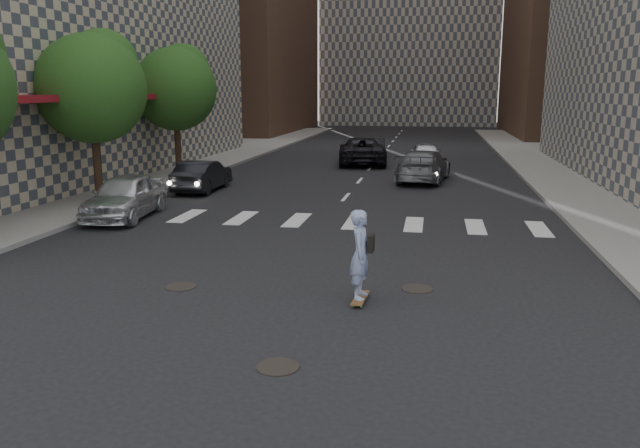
{
  "coord_description": "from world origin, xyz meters",
  "views": [
    {
      "loc": [
        3.54,
        -11.58,
        4.37
      ],
      "look_at": [
        0.98,
        2.53,
        1.3
      ],
      "focal_mm": 35.0,
      "sensor_mm": 36.0,
      "label": 1
    }
  ],
  "objects_px": {
    "traffic_car_c": "(362,151)",
    "traffic_car_e": "(374,147)",
    "tree_c": "(177,85)",
    "silver_sedan": "(125,196)",
    "traffic_car_d": "(426,155)",
    "traffic_car_a": "(202,176)",
    "skateboarder": "(361,254)",
    "traffic_car_b": "(423,166)",
    "tree_b": "(94,83)"
  },
  "relations": [
    {
      "from": "skateboarder",
      "to": "traffic_car_c",
      "type": "relative_size",
      "value": 0.34
    },
    {
      "from": "silver_sedan",
      "to": "traffic_car_a",
      "type": "height_order",
      "value": "silver_sedan"
    },
    {
      "from": "traffic_car_b",
      "to": "skateboarder",
      "type": "bearing_deg",
      "value": 95.05
    },
    {
      "from": "traffic_car_c",
      "to": "traffic_car_e",
      "type": "distance_m",
      "value": 4.75
    },
    {
      "from": "traffic_car_b",
      "to": "traffic_car_c",
      "type": "xyz_separation_m",
      "value": [
        -3.79,
        6.68,
        0.05
      ]
    },
    {
      "from": "traffic_car_a",
      "to": "traffic_car_e",
      "type": "relative_size",
      "value": 1.07
    },
    {
      "from": "traffic_car_d",
      "to": "traffic_car_c",
      "type": "bearing_deg",
      "value": -16.42
    },
    {
      "from": "traffic_car_a",
      "to": "traffic_car_e",
      "type": "distance_m",
      "value": 17.34
    },
    {
      "from": "tree_c",
      "to": "traffic_car_c",
      "type": "xyz_separation_m",
      "value": [
        8.76,
        6.86,
        -3.83
      ]
    },
    {
      "from": "tree_c",
      "to": "silver_sedan",
      "type": "bearing_deg",
      "value": -77.2
    },
    {
      "from": "skateboarder",
      "to": "traffic_car_c",
      "type": "height_order",
      "value": "skateboarder"
    },
    {
      "from": "traffic_car_c",
      "to": "traffic_car_b",
      "type": "bearing_deg",
      "value": 111.92
    },
    {
      "from": "silver_sedan",
      "to": "skateboarder",
      "type": "bearing_deg",
      "value": -44.61
    },
    {
      "from": "tree_b",
      "to": "tree_c",
      "type": "relative_size",
      "value": 1.0
    },
    {
      "from": "traffic_car_d",
      "to": "traffic_car_e",
      "type": "distance_m",
      "value": 6.62
    },
    {
      "from": "traffic_car_a",
      "to": "traffic_car_d",
      "type": "relative_size",
      "value": 0.95
    },
    {
      "from": "tree_c",
      "to": "traffic_car_b",
      "type": "relative_size",
      "value": 1.24
    },
    {
      "from": "tree_c",
      "to": "traffic_car_e",
      "type": "xyz_separation_m",
      "value": [
        9.07,
        11.6,
        -4.0
      ]
    },
    {
      "from": "silver_sedan",
      "to": "traffic_car_d",
      "type": "height_order",
      "value": "silver_sedan"
    },
    {
      "from": "tree_c",
      "to": "traffic_car_d",
      "type": "relative_size",
      "value": 1.5
    },
    {
      "from": "tree_c",
      "to": "traffic_car_e",
      "type": "height_order",
      "value": "tree_c"
    },
    {
      "from": "traffic_car_b",
      "to": "traffic_car_d",
      "type": "height_order",
      "value": "traffic_car_b"
    },
    {
      "from": "traffic_car_e",
      "to": "traffic_car_d",
      "type": "bearing_deg",
      "value": 118.16
    },
    {
      "from": "tree_c",
      "to": "traffic_car_d",
      "type": "distance_m",
      "value": 14.45
    },
    {
      "from": "tree_c",
      "to": "silver_sedan",
      "type": "relative_size",
      "value": 1.46
    },
    {
      "from": "skateboarder",
      "to": "traffic_car_d",
      "type": "distance_m",
      "value": 24.23
    },
    {
      "from": "silver_sedan",
      "to": "traffic_car_d",
      "type": "distance_m",
      "value": 19.59
    },
    {
      "from": "silver_sedan",
      "to": "traffic_car_a",
      "type": "relative_size",
      "value": 1.09
    },
    {
      "from": "traffic_car_c",
      "to": "traffic_car_d",
      "type": "height_order",
      "value": "traffic_car_c"
    },
    {
      "from": "traffic_car_c",
      "to": "traffic_car_e",
      "type": "xyz_separation_m",
      "value": [
        0.31,
        4.73,
        -0.18
      ]
    },
    {
      "from": "silver_sedan",
      "to": "traffic_car_b",
      "type": "relative_size",
      "value": 0.85
    },
    {
      "from": "traffic_car_c",
      "to": "traffic_car_e",
      "type": "height_order",
      "value": "traffic_car_c"
    },
    {
      "from": "skateboarder",
      "to": "traffic_car_a",
      "type": "height_order",
      "value": "skateboarder"
    },
    {
      "from": "tree_c",
      "to": "traffic_car_c",
      "type": "bearing_deg",
      "value": 38.07
    },
    {
      "from": "traffic_car_e",
      "to": "tree_c",
      "type": "bearing_deg",
      "value": 48.25
    },
    {
      "from": "silver_sedan",
      "to": "traffic_car_e",
      "type": "bearing_deg",
      "value": 68.02
    },
    {
      "from": "skateboarder",
      "to": "traffic_car_b",
      "type": "bearing_deg",
      "value": 90.63
    },
    {
      "from": "skateboarder",
      "to": "traffic_car_c",
      "type": "distance_m",
      "value": 25.26
    },
    {
      "from": "skateboarder",
      "to": "traffic_car_e",
      "type": "distance_m",
      "value": 29.94
    },
    {
      "from": "tree_c",
      "to": "silver_sedan",
      "type": "xyz_separation_m",
      "value": [
        2.45,
        -10.81,
        -3.87
      ]
    },
    {
      "from": "silver_sedan",
      "to": "traffic_car_b",
      "type": "xyz_separation_m",
      "value": [
        10.1,
        10.99,
        0.0
      ]
    },
    {
      "from": "tree_c",
      "to": "traffic_car_e",
      "type": "relative_size",
      "value": 1.69
    },
    {
      "from": "skateboarder",
      "to": "silver_sedan",
      "type": "distance_m",
      "value": 11.79
    },
    {
      "from": "tree_c",
      "to": "traffic_car_b",
      "type": "height_order",
      "value": "tree_c"
    },
    {
      "from": "tree_c",
      "to": "traffic_car_d",
      "type": "height_order",
      "value": "tree_c"
    },
    {
      "from": "traffic_car_c",
      "to": "traffic_car_e",
      "type": "relative_size",
      "value": 1.51
    },
    {
      "from": "silver_sedan",
      "to": "traffic_car_e",
      "type": "relative_size",
      "value": 1.16
    },
    {
      "from": "tree_c",
      "to": "traffic_car_e",
      "type": "bearing_deg",
      "value": 51.97
    },
    {
      "from": "traffic_car_e",
      "to": "silver_sedan",
      "type": "bearing_deg",
      "value": 69.83
    },
    {
      "from": "traffic_car_a",
      "to": "silver_sedan",
      "type": "bearing_deg",
      "value": 84.68
    }
  ]
}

